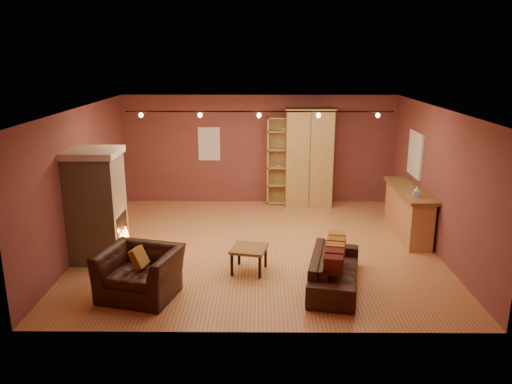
{
  "coord_description": "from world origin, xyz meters",
  "views": [
    {
      "loc": [
        0.01,
        -9.51,
        3.8
      ],
      "look_at": [
        -0.06,
        0.2,
        1.1
      ],
      "focal_mm": 35.0,
      "sensor_mm": 36.0,
      "label": 1
    }
  ],
  "objects_px": {
    "bookcase": "(285,160)",
    "loveseat": "(335,264)",
    "armoire": "(309,157)",
    "armchair": "(139,265)",
    "coffee_table": "(249,251)",
    "bar_counter": "(408,212)",
    "fireplace": "(97,205)"
  },
  "relations": [
    {
      "from": "armchair",
      "to": "bookcase",
      "type": "bearing_deg",
      "value": 78.38
    },
    {
      "from": "bookcase",
      "to": "armchair",
      "type": "bearing_deg",
      "value": -116.08
    },
    {
      "from": "armoire",
      "to": "bar_counter",
      "type": "height_order",
      "value": "armoire"
    },
    {
      "from": "armchair",
      "to": "fireplace",
      "type": "bearing_deg",
      "value": 140.74
    },
    {
      "from": "bar_counter",
      "to": "coffee_table",
      "type": "xyz_separation_m",
      "value": [
        -3.38,
        -1.9,
        -0.14
      ]
    },
    {
      "from": "bookcase",
      "to": "loveseat",
      "type": "distance_m",
      "value": 4.99
    },
    {
      "from": "fireplace",
      "to": "armchair",
      "type": "relative_size",
      "value": 1.56
    },
    {
      "from": "bookcase",
      "to": "fireplace",
      "type": "bearing_deg",
      "value": -134.78
    },
    {
      "from": "bookcase",
      "to": "bar_counter",
      "type": "xyz_separation_m",
      "value": [
        2.54,
        -2.42,
        -0.62
      ]
    },
    {
      "from": "bar_counter",
      "to": "armchair",
      "type": "relative_size",
      "value": 1.6
    },
    {
      "from": "loveseat",
      "to": "bar_counter",
      "type": "bearing_deg",
      "value": -26.15
    },
    {
      "from": "armoire",
      "to": "bar_counter",
      "type": "bearing_deg",
      "value": -48.81
    },
    {
      "from": "loveseat",
      "to": "coffee_table",
      "type": "xyz_separation_m",
      "value": [
        -1.45,
        0.57,
        -0.01
      ]
    },
    {
      "from": "bar_counter",
      "to": "armchair",
      "type": "distance_m",
      "value": 5.85
    },
    {
      "from": "armoire",
      "to": "coffee_table",
      "type": "distance_m",
      "value": 4.45
    },
    {
      "from": "coffee_table",
      "to": "fireplace",
      "type": "bearing_deg",
      "value": 168.38
    },
    {
      "from": "armoire",
      "to": "fireplace",
      "type": "bearing_deg",
      "value": -140.6
    },
    {
      "from": "bar_counter",
      "to": "armchair",
      "type": "bearing_deg",
      "value": -150.92
    },
    {
      "from": "loveseat",
      "to": "coffee_table",
      "type": "bearing_deg",
      "value": 80.2
    },
    {
      "from": "fireplace",
      "to": "coffee_table",
      "type": "distance_m",
      "value": 3.0
    },
    {
      "from": "fireplace",
      "to": "coffee_table",
      "type": "xyz_separation_m",
      "value": [
        2.87,
        -0.59,
        -0.67
      ]
    },
    {
      "from": "fireplace",
      "to": "bookcase",
      "type": "xyz_separation_m",
      "value": [
        3.7,
        3.73,
        0.09
      ]
    },
    {
      "from": "armoire",
      "to": "armchair",
      "type": "distance_m",
      "value": 6.02
    },
    {
      "from": "coffee_table",
      "to": "armchair",
      "type": "bearing_deg",
      "value": -151.52
    },
    {
      "from": "loveseat",
      "to": "coffee_table",
      "type": "height_order",
      "value": "loveseat"
    },
    {
      "from": "fireplace",
      "to": "coffee_table",
      "type": "bearing_deg",
      "value": -11.62
    },
    {
      "from": "bookcase",
      "to": "armchair",
      "type": "distance_m",
      "value": 5.89
    },
    {
      "from": "coffee_table",
      "to": "bookcase",
      "type": "bearing_deg",
      "value": 79.04
    },
    {
      "from": "bookcase",
      "to": "loveseat",
      "type": "xyz_separation_m",
      "value": [
        0.62,
        -4.89,
        -0.76
      ]
    },
    {
      "from": "bookcase",
      "to": "coffee_table",
      "type": "bearing_deg",
      "value": -100.96
    },
    {
      "from": "fireplace",
      "to": "bar_counter",
      "type": "distance_m",
      "value": 6.4
    },
    {
      "from": "bookcase",
      "to": "armchair",
      "type": "height_order",
      "value": "bookcase"
    }
  ]
}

